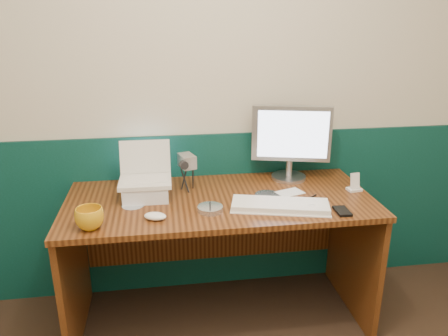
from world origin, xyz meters
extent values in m
cube|color=beige|center=(0.00, 1.75, 1.25)|extent=(3.50, 0.04, 2.50)
cube|color=#072F25|center=(0.00, 1.74, 0.50)|extent=(3.48, 0.02, 1.00)
cube|color=#391B0A|center=(0.05, 1.38, 0.38)|extent=(1.60, 0.70, 0.75)
cube|color=silver|center=(-0.33, 1.44, 0.79)|extent=(0.23, 0.20, 0.08)
cube|color=white|center=(0.33, 1.21, 0.76)|extent=(0.50, 0.27, 0.03)
ellipsoid|color=white|center=(0.47, 1.15, 0.77)|extent=(0.11, 0.08, 0.04)
ellipsoid|color=white|center=(-0.28, 1.17, 0.77)|extent=(0.12, 0.09, 0.04)
imported|color=#C98E12|center=(-0.57, 1.13, 0.80)|extent=(0.16, 0.16, 0.10)
cylinder|color=silver|center=(-0.01, 1.23, 0.76)|extent=(0.12, 0.12, 0.03)
cylinder|color=silver|center=(-0.39, 1.35, 0.75)|extent=(0.11, 0.11, 0.00)
cylinder|color=#B4BCC5|center=(0.31, 1.39, 0.75)|extent=(0.13, 0.13, 0.00)
cylinder|color=black|center=(0.51, 1.30, 0.75)|extent=(0.11, 0.09, 0.01)
cube|color=silver|center=(0.44, 1.40, 0.75)|extent=(0.16, 0.13, 0.00)
cube|color=white|center=(0.79, 1.38, 0.76)|extent=(0.08, 0.06, 0.01)
cube|color=silver|center=(0.79, 1.38, 0.81)|extent=(0.05, 0.03, 0.09)
cube|color=black|center=(0.62, 1.12, 0.76)|extent=(0.07, 0.11, 0.01)
camera|label=1|loc=(-0.23, -0.70, 1.66)|focal=35.00mm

